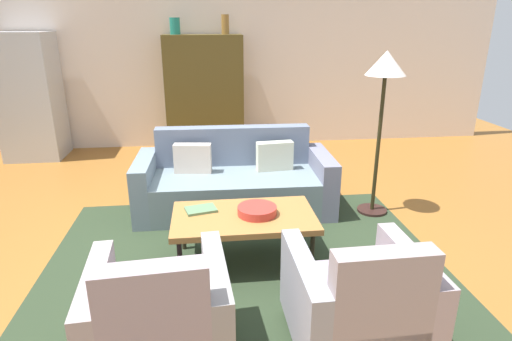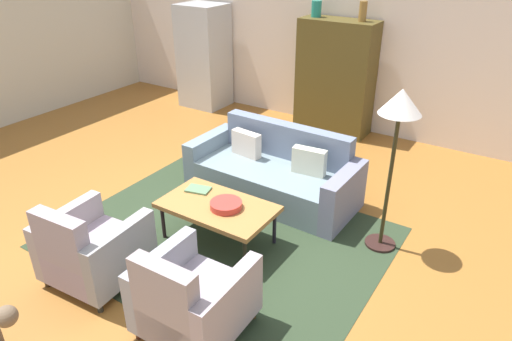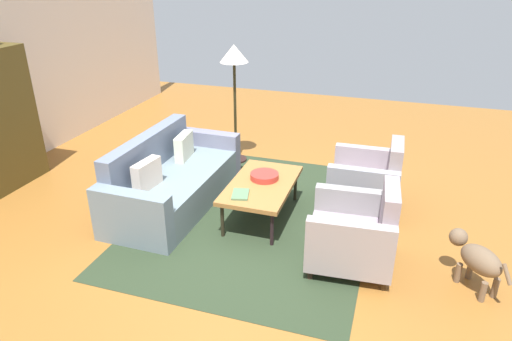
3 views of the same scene
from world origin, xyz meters
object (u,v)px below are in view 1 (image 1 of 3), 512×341
refrigerator (30,97)px  fruit_bowl (257,210)px  armchair_left (159,323)px  cabinet (205,94)px  vase_round (225,24)px  floor_lamp (385,79)px  coffee_table (244,219)px  book_stack (201,209)px  armchair_right (359,307)px  couch (234,182)px  vase_tall (175,26)px

refrigerator → fruit_bowl: bearing=-48.9°
fruit_bowl → refrigerator: refrigerator is taller
armchair_left → cabinet: size_ratio=0.49×
vase_round → floor_lamp: (1.44, -2.67, -0.50)m
armchair_left → floor_lamp: size_ratio=0.51×
refrigerator → coffee_table: bearing=-50.0°
book_stack → armchair_right: bearing=-53.4°
couch → vase_round: (0.05, 2.35, 1.65)m
coffee_table → book_stack: 0.38m
floor_lamp → coffee_table: bearing=-149.9°
armchair_left → armchair_right: 1.20m
fruit_bowl → vase_tall: size_ratio=1.38×
couch → vase_round: size_ratio=7.40×
armchair_right → refrigerator: (-3.49, 4.61, 0.58)m
cabinet → vase_round: vase_round is taller
coffee_table → cabinet: (-0.30, 3.54, 0.49)m
floor_lamp → fruit_bowl: bearing=-147.9°
armchair_right → vase_round: size_ratio=3.07×
vase_tall → book_stack: bearing=-84.3°
armchair_left → vase_tall: size_ratio=3.65×
fruit_bowl → book_stack: 0.49m
couch → vase_tall: vase_tall is taller
coffee_table → fruit_bowl: 0.13m
armchair_right → fruit_bowl: size_ratio=2.65×
cabinet → vase_round: (0.35, -0.00, 1.04)m
fruit_bowl → vase_round: (-0.06, 3.54, 1.46)m
vase_round → couch: bearing=-91.2°
fruit_bowl → floor_lamp: floor_lamp is taller
couch → fruit_bowl: 1.21m
armchair_left → cabinet: (0.30, 4.71, 0.56)m
cabinet → refrigerator: 2.59m
book_stack → vase_tall: (-0.34, 3.41, 1.46)m
couch → book_stack: 1.13m
coffee_table → cabinet: size_ratio=0.67×
cabinet → floor_lamp: cabinet is taller
vase_tall → couch: bearing=-73.4°
couch → armchair_left: size_ratio=2.41×
book_stack → fruit_bowl: bearing=-15.3°
couch → armchair_right: 2.43m
fruit_bowl → floor_lamp: size_ratio=0.19×
armchair_left → vase_tall: (-0.10, 4.71, 1.58)m
vase_round → armchair_left: bearing=-97.8°
cabinet → armchair_right: bearing=-79.2°
vase_tall → fruit_bowl: bearing=-77.1°
floor_lamp → couch: bearing=168.0°
cabinet → vase_round: 1.10m
armchair_right → couch: bearing=103.2°
couch → cabinet: cabinet is taller
fruit_bowl → vase_tall: (-0.81, 3.54, 1.44)m
floor_lamp → vase_round: bearing=118.4°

